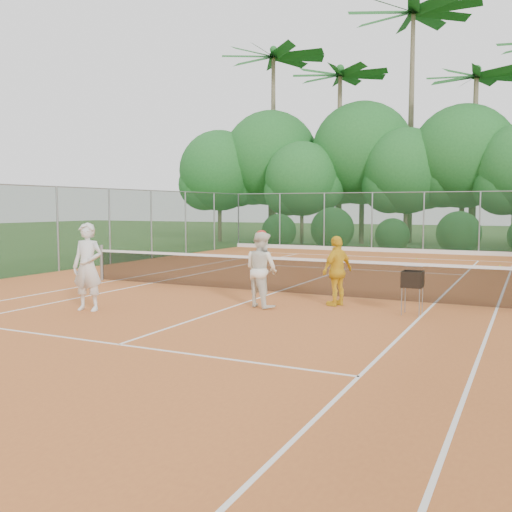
{
  "coord_description": "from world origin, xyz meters",
  "views": [
    {
      "loc": [
        6.16,
        -13.8,
        2.33
      ],
      "look_at": [
        0.02,
        -1.2,
        1.1
      ],
      "focal_mm": 40.0,
      "sensor_mm": 36.0,
      "label": 1
    }
  ],
  "objects_px": {
    "player_yellow": "(337,271)",
    "ball_hopper": "(413,280)",
    "player_center_grp": "(261,269)",
    "player_white": "(88,267)"
  },
  "relations": [
    {
      "from": "player_center_grp",
      "to": "ball_hopper",
      "type": "height_order",
      "value": "player_center_grp"
    },
    {
      "from": "ball_hopper",
      "to": "player_yellow",
      "type": "bearing_deg",
      "value": 145.11
    },
    {
      "from": "player_yellow",
      "to": "ball_hopper",
      "type": "distance_m",
      "value": 1.83
    },
    {
      "from": "player_white",
      "to": "player_center_grp",
      "type": "height_order",
      "value": "player_white"
    },
    {
      "from": "player_white",
      "to": "player_center_grp",
      "type": "distance_m",
      "value": 3.87
    },
    {
      "from": "player_center_grp",
      "to": "player_yellow",
      "type": "xyz_separation_m",
      "value": [
        1.5,
        0.94,
        -0.06
      ]
    },
    {
      "from": "player_center_grp",
      "to": "player_white",
      "type": "bearing_deg",
      "value": -147.38
    },
    {
      "from": "player_center_grp",
      "to": "player_yellow",
      "type": "height_order",
      "value": "player_center_grp"
    },
    {
      "from": "player_yellow",
      "to": "ball_hopper",
      "type": "xyz_separation_m",
      "value": [
        1.79,
        -0.38,
        -0.07
      ]
    },
    {
      "from": "player_white",
      "to": "player_yellow",
      "type": "distance_m",
      "value": 5.64
    }
  ]
}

